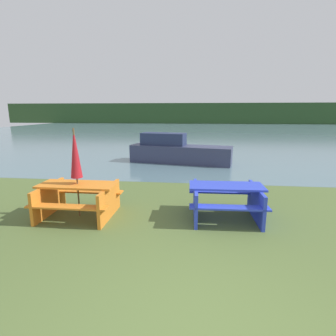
# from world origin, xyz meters

# --- Properties ---
(water) EXTENTS (60.00, 50.00, 0.00)m
(water) POSITION_xyz_m (0.00, 31.31, -0.00)
(water) COLOR slate
(water) RESTS_ON ground_plane
(far_treeline) EXTENTS (80.00, 1.60, 4.00)m
(far_treeline) POSITION_xyz_m (0.00, 51.31, 2.00)
(far_treeline) COLOR #284723
(far_treeline) RESTS_ON water
(picnic_table_orange) EXTENTS (1.74, 1.38, 0.77)m
(picnic_table_orange) POSITION_xyz_m (-2.72, 3.21, 0.46)
(picnic_table_orange) COLOR orange
(picnic_table_orange) RESTS_ON ground_plane
(picnic_table_blue) EXTENTS (1.67, 1.43, 0.78)m
(picnic_table_blue) POSITION_xyz_m (0.64, 3.45, 0.47)
(picnic_table_blue) COLOR blue
(picnic_table_blue) RESTS_ON ground_plane
(umbrella_crimson) EXTENTS (0.26, 0.26, 2.03)m
(umbrella_crimson) POSITION_xyz_m (-2.72, 3.21, 1.46)
(umbrella_crimson) COLOR brown
(umbrella_crimson) RESTS_ON ground_plane
(boat) EXTENTS (4.84, 2.07, 1.38)m
(boat) POSITION_xyz_m (-0.93, 9.94, 0.53)
(boat) COLOR #333856
(boat) RESTS_ON water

